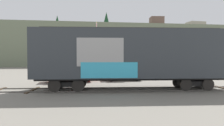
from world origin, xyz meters
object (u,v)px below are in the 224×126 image
(flagpole, at_px, (97,43))
(parked_car_tan, at_px, (122,73))
(freight_car, at_px, (131,55))
(parked_car_red, at_px, (69,74))

(flagpole, bearing_deg, parked_car_tan, -61.73)
(flagpole, height_order, parked_car_tan, flagpole)
(parked_car_tan, bearing_deg, freight_car, -93.06)
(parked_car_red, relative_size, parked_car_tan, 1.18)
(freight_car, relative_size, parked_car_red, 3.07)
(freight_car, bearing_deg, parked_car_tan, 86.94)
(freight_car, height_order, parked_car_tan, freight_car)
(parked_car_red, distance_m, parked_car_tan, 5.75)
(parked_car_tan, bearing_deg, flagpole, 118.27)
(freight_car, bearing_deg, flagpole, 102.27)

